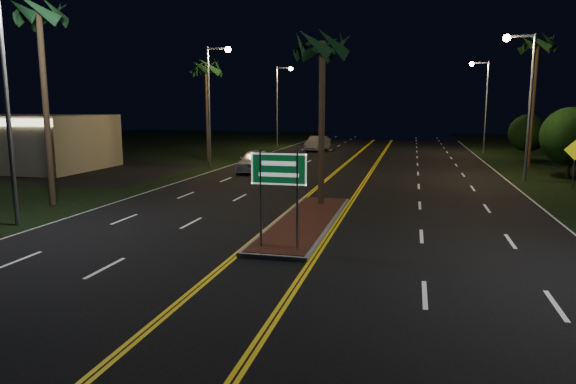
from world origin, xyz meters
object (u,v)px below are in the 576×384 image
(car_near, at_px, (255,159))
(car_far, at_px, (317,142))
(streetlight_left_near, at_px, (13,79))
(palm_median, at_px, (322,46))
(shrub_mid, at_px, (571,136))
(highway_sign, at_px, (279,178))
(streetlight_left_far, at_px, (280,97))
(palm_right_far, at_px, (538,45))
(streetlight_left_mid, at_px, (213,93))
(streetlight_right_far, at_px, (483,96))
(palm_left_far, at_px, (206,68))
(commercial_building, at_px, (4,142))
(streetlight_right_mid, at_px, (524,90))
(median_island, at_px, (306,221))
(shrub_far, at_px, (528,133))
(palm_left_near, at_px, (39,15))
(warning_sign, at_px, (575,156))

(car_near, xyz_separation_m, car_far, (1.18, 18.31, -0.03))
(streetlight_left_near, distance_m, palm_median, 12.55)
(shrub_mid, bearing_deg, highway_sign, -123.44)
(streetlight_left_far, relative_size, palm_right_far, 0.87)
(streetlight_left_mid, distance_m, streetlight_right_far, 27.83)
(palm_median, xyz_separation_m, palm_left_far, (-12.80, 17.50, 0.47))
(commercial_building, height_order, streetlight_left_near, streetlight_left_near)
(streetlight_left_near, relative_size, palm_left_far, 1.02)
(commercial_building, height_order, car_far, commercial_building)
(highway_sign, xyz_separation_m, streetlight_left_mid, (-10.61, 21.20, 3.25))
(streetlight_left_mid, bearing_deg, palm_median, -51.83)
(palm_left_far, xyz_separation_m, car_near, (5.90, -5.68, -6.82))
(streetlight_right_mid, bearing_deg, median_island, -125.28)
(streetlight_left_near, xyz_separation_m, palm_median, (10.61, 6.50, 1.62))
(streetlight_left_mid, xyz_separation_m, shrub_far, (24.41, 12.00, -3.32))
(streetlight_left_near, distance_m, palm_left_near, 5.36)
(streetlight_left_mid, bearing_deg, car_near, -24.41)
(commercial_building, height_order, palm_median, palm_median)
(streetlight_right_mid, height_order, warning_sign, streetlight_right_mid)
(palm_right_far, bearing_deg, streetlight_left_mid, -165.63)
(palm_right_far, height_order, car_near, palm_right_far)
(streetlight_right_far, xyz_separation_m, palm_left_far, (-23.41, -14.00, 2.09))
(warning_sign, bearing_deg, streetlight_right_mid, 133.90)
(highway_sign, bearing_deg, palm_left_far, 116.92)
(highway_sign, relative_size, palm_left_near, 0.33)
(streetlight_left_far, relative_size, shrub_far, 2.27)
(palm_left_far, height_order, warning_sign, palm_left_far)
(median_island, distance_m, palm_median, 8.00)
(streetlight_right_far, height_order, shrub_far, streetlight_right_far)
(warning_sign, bearing_deg, palm_median, -143.07)
(car_near, bearing_deg, warning_sign, -11.76)
(car_near, bearing_deg, highway_sign, -73.52)
(palm_left_near, bearing_deg, streetlight_left_near, -64.74)
(highway_sign, height_order, warning_sign, highway_sign)
(car_near, bearing_deg, streetlight_right_far, 45.35)
(highway_sign, relative_size, palm_left_far, 0.36)
(palm_left_near, bearing_deg, streetlight_right_mid, 31.20)
(shrub_mid, bearing_deg, streetlight_left_far, 140.90)
(streetlight_left_far, bearing_deg, shrub_far, -18.14)
(highway_sign, xyz_separation_m, palm_right_far, (12.80, 27.20, 6.74))
(shrub_mid, distance_m, shrub_far, 12.01)
(shrub_far, height_order, warning_sign, shrub_far)
(palm_median, bearing_deg, streetlight_left_near, -148.51)
(commercial_building, xyz_separation_m, streetlight_right_far, (36.61, 22.01, 3.65))
(car_far, bearing_deg, streetlight_right_mid, -42.32)
(warning_sign, bearing_deg, palm_right_far, 94.07)
(shrub_far, relative_size, car_near, 0.72)
(streetlight_right_far, bearing_deg, streetlight_right_mid, -90.00)
(streetlight_left_far, distance_m, streetlight_right_mid, 30.57)
(warning_sign, bearing_deg, shrub_mid, 81.14)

